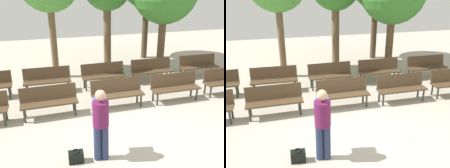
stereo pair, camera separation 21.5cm
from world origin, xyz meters
The scene contains 10 objects.
ground_plane centered at (0.00, 0.00, 0.00)m, with size 24.52×24.52×0.00m, color #B2A899.
bench_r0_c1 centered at (-2.01, 1.56, 0.50)m, with size 1.62×0.53×0.87m.
bench_r0_c2 centered at (0.02, 1.58, 0.50)m, with size 1.61×0.50×0.87m.
bench_r0_c3 centered at (1.96, 1.55, 0.50)m, with size 1.61×0.50×0.87m.
bench_r1_c1 centered at (-2.01, 3.26, 0.50)m, with size 1.60×0.49×0.87m.
bench_r1_c2 centered at (-0.01, 3.24, 0.50)m, with size 1.61×0.53×0.87m.
bench_r1_c3 centered at (1.90, 3.27, 0.50)m, with size 1.60×0.50×0.87m.
bench_r1_c4 centered at (3.94, 3.26, 0.50)m, with size 1.60×0.49×0.87m.
visitor_with_backpack centered at (-1.01, -0.69, 0.94)m, with size 0.38×0.56×1.65m.
handbag centered at (-1.56, -0.69, 0.13)m, with size 0.32×0.19×0.29m.
Camera 1 is at (-1.97, -5.12, 3.64)m, focal length 40.16 mm.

